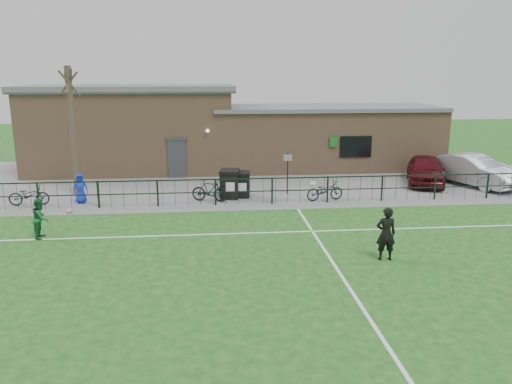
{
  "coord_description": "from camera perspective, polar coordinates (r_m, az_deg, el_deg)",
  "views": [
    {
      "loc": [
        -1.73,
        -13.26,
        5.78
      ],
      "look_at": [
        0.0,
        5.0,
        1.3
      ],
      "focal_mm": 35.0,
      "sensor_mm": 36.0,
      "label": 1
    }
  ],
  "objects": [
    {
      "name": "car_silver",
      "position": [
        27.89,
        23.56,
        2.29
      ],
      "size": [
        3.37,
        5.03,
        1.57
      ],
      "primitive_type": "imported",
      "rotation": [
        0.0,
        0.0,
        0.4
      ],
      "color": "#A5A8AC",
      "rests_on": "paving_strip"
    },
    {
      "name": "wheelie_bin_right",
      "position": [
        23.28,
        -1.63,
        0.78
      ],
      "size": [
        0.81,
        0.9,
        1.1
      ],
      "primitive_type": "cube",
      "rotation": [
        0.0,
        0.0,
        -0.11
      ],
      "color": "black",
      "rests_on": "paving_strip"
    },
    {
      "name": "car_maroon",
      "position": [
        27.38,
        18.79,
        2.42
      ],
      "size": [
        3.13,
        4.67,
        1.48
      ],
      "primitive_type": "imported",
      "rotation": [
        0.0,
        0.0,
        -0.35
      ],
      "color": "#480C14",
      "rests_on": "paving_strip"
    },
    {
      "name": "bicycle_e",
      "position": [
        22.84,
        7.86,
        0.16
      ],
      "size": [
        1.81,
        0.9,
        0.91
      ],
      "primitive_type": "imported",
      "rotation": [
        0.0,
        0.0,
        1.75
      ],
      "color": "black",
      "rests_on": "paving_strip"
    },
    {
      "name": "goalkeeper_kick",
      "position": [
        16.08,
        14.4,
        -4.49
      ],
      "size": [
        2.11,
        3.43,
        1.88
      ],
      "color": "black",
      "rests_on": "ground"
    },
    {
      "name": "ball_ground",
      "position": [
        22.08,
        -20.57,
        -2.04
      ],
      "size": [
        0.23,
        0.23,
        0.23
      ],
      "primitive_type": "sphere",
      "color": "silver",
      "rests_on": "ground"
    },
    {
      "name": "pitch_line_perp",
      "position": [
        14.94,
        9.61,
        -9.23
      ],
      "size": [
        0.1,
        16.0,
        0.01
      ],
      "primitive_type": "cube",
      "color": "white",
      "rests_on": "ground"
    },
    {
      "name": "outfield_player",
      "position": [
        19.17,
        -23.4,
        -2.76
      ],
      "size": [
        0.57,
        0.71,
        1.43
      ],
      "primitive_type": "imported",
      "rotation": [
        0.0,
        0.0,
        1.61
      ],
      "color": "#1A5C2E",
      "rests_on": "ground"
    },
    {
      "name": "pitch_line_touch",
      "position": [
        21.91,
        -0.69,
        -1.56
      ],
      "size": [
        28.0,
        0.1,
        0.01
      ],
      "primitive_type": "cube",
      "color": "white",
      "rests_on": "ground"
    },
    {
      "name": "wheelie_bin_left",
      "position": [
        23.07,
        -3.03,
        0.83
      ],
      "size": [
        0.95,
        1.04,
        1.24
      ],
      "primitive_type": "cube",
      "rotation": [
        0.0,
        0.0,
        -0.16
      ],
      "color": "black",
      "rests_on": "paving_strip"
    },
    {
      "name": "clubhouse",
      "position": [
        29.98,
        -3.78,
        6.88
      ],
      "size": [
        24.25,
        5.4,
        4.96
      ],
      "color": "#9E7B58",
      "rests_on": "ground"
    },
    {
      "name": "perimeter_fence",
      "position": [
        21.95,
        -0.74,
        0.07
      ],
      "size": [
        28.0,
        0.1,
        1.2
      ],
      "primitive_type": "cube",
      "color": "black",
      "rests_on": "ground"
    },
    {
      "name": "pitch_line_mid",
      "position": [
        18.28,
        0.3,
        -4.69
      ],
      "size": [
        28.0,
        0.1,
        0.01
      ],
      "primitive_type": "cube",
      "color": "white",
      "rests_on": "ground"
    },
    {
      "name": "sign_post",
      "position": [
        23.78,
        3.62,
        2.15
      ],
      "size": [
        0.06,
        0.06,
        2.0
      ],
      "primitive_type": "cylinder",
      "rotation": [
        0.0,
        0.0,
        -0.07
      ],
      "color": "black",
      "rests_on": "paving_strip"
    },
    {
      "name": "bare_tree",
      "position": [
        24.73,
        -20.19,
        6.43
      ],
      "size": [
        0.3,
        0.3,
        6.0
      ],
      "primitive_type": "cylinder",
      "color": "#423628",
      "rests_on": "ground"
    },
    {
      "name": "paving_strip",
      "position": [
        27.43,
        -1.68,
        1.58
      ],
      "size": [
        34.0,
        13.0,
        0.02
      ],
      "primitive_type": "cube",
      "color": "slate",
      "rests_on": "ground"
    },
    {
      "name": "ground",
      "position": [
        14.57,
        1.88,
        -9.66
      ],
      "size": [
        90.0,
        90.0,
        0.0
      ],
      "primitive_type": "plane",
      "color": "#1A5017",
      "rests_on": "ground"
    },
    {
      "name": "bicycle_d",
      "position": [
        22.53,
        -5.33,
        0.17
      ],
      "size": [
        1.73,
        0.98,
        1.0
      ],
      "primitive_type": "imported",
      "rotation": [
        0.0,
        0.0,
        1.24
      ],
      "color": "black",
      "rests_on": "paving_strip"
    },
    {
      "name": "bicycle_c",
      "position": [
        23.98,
        -24.52,
        -0.33
      ],
      "size": [
        1.73,
        0.68,
        0.9
      ],
      "primitive_type": "imported",
      "rotation": [
        0.0,
        0.0,
        1.62
      ],
      "color": "black",
      "rests_on": "paving_strip"
    },
    {
      "name": "spectator_child",
      "position": [
        23.46,
        -19.44,
        0.39
      ],
      "size": [
        0.74,
        0.58,
        1.33
      ],
      "primitive_type": "imported",
      "rotation": [
        0.0,
        0.0,
        0.28
      ],
      "color": "#142FC1",
      "rests_on": "paving_strip"
    }
  ]
}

